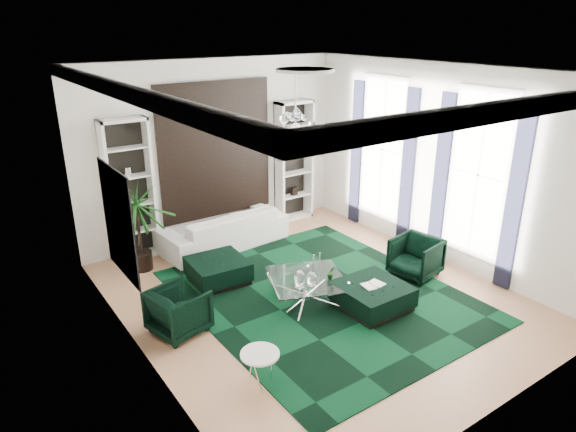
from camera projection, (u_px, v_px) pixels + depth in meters
floor at (313, 296)px, 8.92m from camera, size 6.00×7.00×0.02m
ceiling at (317, 69)px, 7.56m from camera, size 6.00×7.00×0.02m
wall_back at (214, 150)px, 10.93m from camera, size 6.00×0.02×3.80m
wall_front at (513, 275)px, 5.55m from camera, size 6.00×0.02×3.80m
wall_left at (131, 233)px, 6.63m from camera, size 0.02×7.00×3.80m
wall_right at (439, 164)px, 9.85m from camera, size 0.02×7.00×3.80m
crown_molding at (317, 77)px, 7.60m from camera, size 6.00×7.00×0.18m
ceiling_medallion at (305, 70)px, 7.80m from camera, size 0.90×0.90×0.05m
tapestry at (215, 150)px, 10.89m from camera, size 2.50×0.06×2.80m
shelving_left at (130, 191)px, 9.91m from camera, size 0.90×0.38×2.80m
shelving_right at (294, 161)px, 12.00m from camera, size 0.90×0.38×2.80m
painting at (120, 222)px, 7.13m from camera, size 0.04×1.30×1.60m
window_near at (478, 175)px, 9.15m from camera, size 0.03×1.10×2.90m
curtain_near_a at (515, 200)px, 8.62m from camera, size 0.07×0.30×3.25m
curtain_near_b at (441, 179)px, 9.81m from camera, size 0.07×0.30×3.25m
window_far at (383, 149)px, 10.99m from camera, size 0.03×1.10×2.90m
curtain_far_a at (408, 169)px, 10.46m from camera, size 0.07×0.30×3.25m
curtain_far_b at (356, 154)px, 11.66m from camera, size 0.07×0.30×3.25m
rug at (322, 295)px, 8.91m from camera, size 4.20×5.00×0.02m
sofa at (224, 229)px, 10.76m from camera, size 2.74×1.25×0.78m
armchair_left at (179, 311)px, 7.77m from camera, size 0.94×0.93×0.72m
armchair_right at (416, 257)px, 9.52m from camera, size 0.94×0.92×0.74m
coffee_table at (307, 289)px, 8.70m from camera, size 1.59×1.59×0.42m
ottoman_side at (218, 271)px, 9.33m from camera, size 1.04×1.04×0.43m
ottoman_front at (372, 296)px, 8.47m from camera, size 1.07×1.07×0.42m
book at (373, 284)px, 8.39m from camera, size 0.38×0.25×0.03m
side_table at (260, 370)px, 6.63m from camera, size 0.62×0.62×0.49m
palm at (137, 217)px, 9.50m from camera, size 1.75×1.75×2.15m
chandelier at (295, 130)px, 8.16m from camera, size 1.07×1.07×0.76m
table_plant at (331, 273)px, 8.56m from camera, size 0.16×0.15×0.24m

